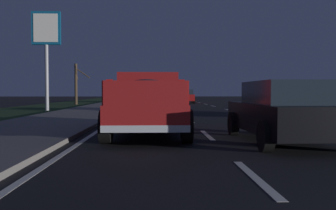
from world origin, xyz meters
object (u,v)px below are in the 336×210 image
at_px(pickup_truck, 148,102).
at_px(sedan_green, 281,101).
at_px(sedan_red, 185,96).
at_px(bare_tree_far, 76,83).
at_px(sedan_black, 283,111).
at_px(gas_price_sign, 46,37).

height_order(pickup_truck, sedan_green, pickup_truck).
xyz_separation_m(sedan_red, bare_tree_far, (-4.27, 11.28, 1.39)).
bearing_deg(sedan_black, sedan_green, -18.63).
distance_m(sedan_red, gas_price_sign, 19.91).
distance_m(sedan_green, gas_price_sign, 15.56).
bearing_deg(pickup_truck, gas_price_sign, 27.57).
xyz_separation_m(sedan_black, gas_price_sign, (15.46, 10.58, 4.17)).
relative_size(pickup_truck, sedan_red, 1.23).
bearing_deg(pickup_truck, sedan_green, -40.06).
relative_size(gas_price_sign, bare_tree_far, 1.62).
bearing_deg(sedan_red, sedan_black, -179.92).
relative_size(pickup_truck, gas_price_sign, 0.82).
bearing_deg(gas_price_sign, bare_tree_far, 3.53).
bearing_deg(sedan_red, bare_tree_far, 110.73).
height_order(sedan_red, bare_tree_far, bare_tree_far).
distance_m(sedan_red, bare_tree_far, 12.14).
relative_size(sedan_black, bare_tree_far, 1.09).
distance_m(sedan_black, sedan_red, 31.83).
bearing_deg(pickup_truck, sedan_black, -117.62).
xyz_separation_m(pickup_truck, gas_price_sign, (13.66, 7.13, 3.97)).
height_order(sedan_black, sedan_green, same).
relative_size(sedan_black, sedan_red, 1.00).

